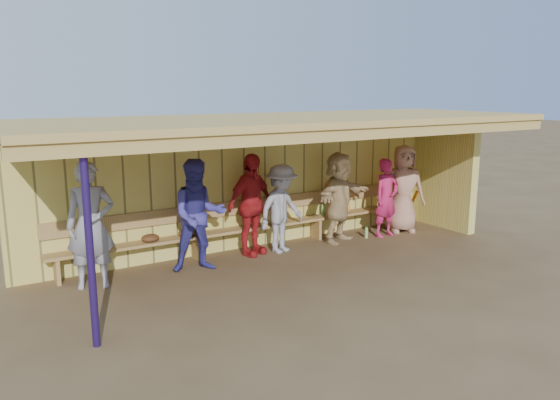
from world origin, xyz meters
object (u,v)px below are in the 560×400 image
object	(u,v)px
player_e	(281,209)
player_d	(251,205)
player_a	(91,225)
player_g	(386,198)
player_c	(199,216)
player_f	(339,197)
player_h	(403,189)
bench	(259,220)

from	to	relation	value
player_e	player_d	bearing A→B (deg)	149.65
player_d	player_e	distance (m)	0.58
player_a	player_g	xyz separation A→B (m)	(5.74, -0.14, -0.17)
player_c	player_a	bearing A→B (deg)	-170.41
player_f	player_h	bearing A→B (deg)	-25.81
player_a	player_h	size ratio (longest dim) A/B	1.05
player_a	player_f	distance (m)	4.69
player_d	bench	size ratio (longest dim) A/B	0.24
player_d	player_h	world-z (taller)	player_d
bench	player_h	bearing A→B (deg)	-9.78
bench	player_g	bearing A→B (deg)	-13.82
player_d	bench	bearing A→B (deg)	24.42
player_a	bench	distance (m)	3.21
player_g	player_h	world-z (taller)	player_h
player_d	player_e	size ratio (longest dim) A/B	1.13
player_f	player_g	world-z (taller)	player_f
player_a	bench	bearing A→B (deg)	23.04
player_c	player_f	world-z (taller)	player_c
player_h	bench	bearing A→B (deg)	-165.80
player_c	player_h	bearing A→B (deg)	14.94
player_f	player_a	bearing A→B (deg)	158.67
player_e	player_g	bearing A→B (deg)	-20.27
player_c	player_d	bearing A→B (deg)	29.46
player_a	player_e	distance (m)	3.37
player_d	player_f	bearing A→B (deg)	-22.72
player_h	bench	xyz separation A→B (m)	(-3.14, 0.54, -0.38)
player_d	player_h	distance (m)	3.48
player_a	player_h	world-z (taller)	player_a
player_f	player_g	bearing A→B (deg)	-32.93
player_a	player_e	bearing A→B (deg)	14.87
player_e	player_h	xyz separation A→B (m)	(2.92, -0.09, 0.10)
player_f	player_h	world-z (taller)	player_h
player_e	player_f	bearing A→B (deg)	-15.16
player_c	player_f	bearing A→B (deg)	17.47
player_a	player_d	distance (m)	2.83
bench	player_e	bearing A→B (deg)	-63.50
player_a	player_g	world-z (taller)	player_a
player_c	bench	size ratio (longest dim) A/B	0.24
player_f	bench	world-z (taller)	player_f
player_a	player_c	bearing A→B (deg)	9.74
player_c	bench	bearing A→B (deg)	36.92
player_e	player_a	bearing A→B (deg)	165.07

